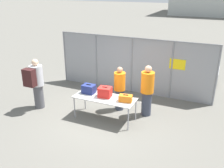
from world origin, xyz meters
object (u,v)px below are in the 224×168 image
object	(u,v)px
suitcase_orange	(126,98)
inspection_table	(105,99)
suitcase_navy	(89,89)
security_worker_far	(147,90)
traveler_hooded	(36,82)
suitcase_red	(105,92)
utility_trailer	(188,72)
security_worker_near	(120,88)

from	to	relation	value
suitcase_orange	inspection_table	bearing A→B (deg)	179.66
suitcase_navy	security_worker_far	bearing A→B (deg)	21.86
suitcase_navy	traveler_hooded	size ratio (longest dim) A/B	0.23
suitcase_red	utility_trailer	world-z (taller)	suitcase_red
security_worker_far	utility_trailer	distance (m)	4.12
suitcase_red	suitcase_navy	bearing A→B (deg)	174.81
inspection_table	suitcase_navy	size ratio (longest dim) A/B	4.91
security_worker_near	utility_trailer	bearing A→B (deg)	-102.11
security_worker_near	utility_trailer	size ratio (longest dim) A/B	0.48
suitcase_navy	suitcase_red	world-z (taller)	suitcase_red
security_worker_near	utility_trailer	distance (m)	4.42
inspection_table	traveler_hooded	xyz separation A→B (m)	(-2.59, -0.28, 0.28)
suitcase_red	traveler_hooded	distance (m)	2.59
traveler_hooded	security_worker_near	size ratio (longest dim) A/B	1.14
suitcase_red	utility_trailer	size ratio (longest dim) A/B	0.14
suitcase_navy	traveler_hooded	bearing A→B (deg)	-168.36
suitcase_navy	utility_trailer	world-z (taller)	suitcase_navy
suitcase_red	security_worker_far	bearing A→B (deg)	33.54
inspection_table	suitcase_navy	world-z (taller)	suitcase_navy
inspection_table	utility_trailer	size ratio (longest dim) A/B	0.62
inspection_table	traveler_hooded	distance (m)	2.62
inspection_table	suitcase_orange	size ratio (longest dim) A/B	4.57
suitcase_navy	suitcase_red	xyz separation A→B (m)	(0.64, -0.06, 0.02)
suitcase_orange	traveler_hooded	xyz separation A→B (m)	(-3.32, -0.28, 0.12)
traveler_hooded	security_worker_near	distance (m)	2.99
inspection_table	security_worker_far	world-z (taller)	security_worker_far
suitcase_navy	security_worker_far	distance (m)	1.98
suitcase_red	suitcase_orange	size ratio (longest dim) A/B	1.01
security_worker_near	security_worker_far	distance (m)	1.01
suitcase_red	suitcase_orange	world-z (taller)	suitcase_red
inspection_table	security_worker_near	distance (m)	0.87
inspection_table	utility_trailer	bearing A→B (deg)	67.83
inspection_table	suitcase_navy	distance (m)	0.70
traveler_hooded	utility_trailer	bearing A→B (deg)	32.67
inspection_table	security_worker_far	xyz separation A→B (m)	(1.19, 0.85, 0.19)
suitcase_orange	traveler_hooded	distance (m)	3.33
utility_trailer	security_worker_near	bearing A→B (deg)	-114.24
inspection_table	suitcase_red	xyz separation A→B (m)	(-0.02, 0.05, 0.22)
inspection_table	utility_trailer	world-z (taller)	inspection_table
suitcase_navy	suitcase_orange	xyz separation A→B (m)	(1.39, -0.12, -0.04)
traveler_hooded	suitcase_orange	bearing A→B (deg)	-10.92
suitcase_orange	security_worker_near	xyz separation A→B (m)	(-0.56, 0.86, -0.06)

